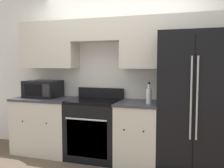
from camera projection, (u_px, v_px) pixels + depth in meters
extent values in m
plane|color=brown|center=(105.00, 167.00, 3.44)|extent=(12.00, 12.00, 0.00)
cube|color=white|center=(119.00, 72.00, 3.96)|extent=(8.00, 0.06, 2.60)
cube|color=beige|center=(49.00, 45.00, 4.09)|extent=(0.93, 0.33, 0.74)
cube|color=beige|center=(98.00, 31.00, 3.81)|extent=(0.77, 0.33, 0.33)
cube|color=beige|center=(173.00, 42.00, 3.49)|extent=(1.49, 0.33, 0.74)
cube|color=beige|center=(46.00, 126.00, 4.04)|extent=(0.93, 0.62, 0.85)
cube|color=#383842|center=(45.00, 99.00, 4.01)|extent=(0.96, 0.64, 0.03)
sphere|color=black|center=(23.00, 121.00, 3.81)|extent=(0.03, 0.03, 0.03)
sphere|color=black|center=(47.00, 123.00, 3.68)|extent=(0.03, 0.03, 0.03)
cube|color=beige|center=(138.00, 134.00, 3.58)|extent=(0.58, 0.62, 0.85)
cube|color=#383842|center=(139.00, 103.00, 3.55)|extent=(0.61, 0.64, 0.03)
sphere|color=black|center=(124.00, 130.00, 3.32)|extent=(0.03, 0.03, 0.03)
sphere|color=black|center=(144.00, 131.00, 3.24)|extent=(0.03, 0.03, 0.03)
cube|color=black|center=(95.00, 130.00, 3.79)|extent=(0.77, 0.62, 0.84)
cube|color=black|center=(87.00, 139.00, 3.50)|extent=(0.61, 0.01, 0.54)
cube|color=black|center=(94.00, 101.00, 3.75)|extent=(0.77, 0.62, 0.04)
cube|color=black|center=(101.00, 93.00, 4.01)|extent=(0.77, 0.04, 0.16)
cylinder|color=silver|center=(86.00, 119.00, 3.45)|extent=(0.61, 0.02, 0.02)
cube|color=black|center=(194.00, 101.00, 3.39)|extent=(0.90, 0.78, 1.85)
cube|color=black|center=(194.00, 105.00, 3.03)|extent=(0.01, 0.01, 1.70)
cylinder|color=#B7B7BC|center=(191.00, 98.00, 3.00)|extent=(0.02, 0.02, 1.02)
cylinder|color=#B7B7BC|center=(197.00, 98.00, 2.98)|extent=(0.02, 0.02, 1.02)
cube|color=black|center=(43.00, 89.00, 4.08)|extent=(0.54, 0.42, 0.27)
cube|color=black|center=(33.00, 90.00, 3.89)|extent=(0.30, 0.01, 0.18)
cube|color=#262628|center=(46.00, 91.00, 3.82)|extent=(0.12, 0.01, 0.19)
cylinder|color=silver|center=(149.00, 96.00, 3.39)|extent=(0.08, 0.08, 0.21)
cylinder|color=silver|center=(149.00, 86.00, 3.38)|extent=(0.03, 0.03, 0.06)
cylinder|color=black|center=(149.00, 83.00, 3.37)|extent=(0.04, 0.04, 0.02)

